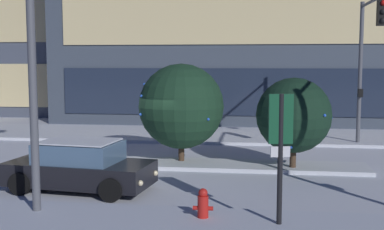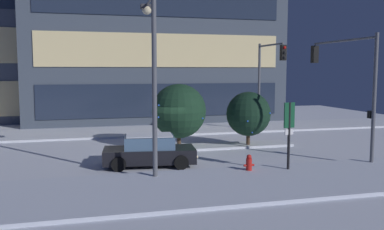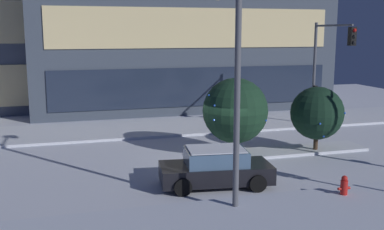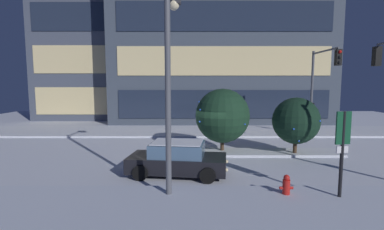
{
  "view_description": "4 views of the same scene",
  "coord_description": "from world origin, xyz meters",
  "px_view_note": "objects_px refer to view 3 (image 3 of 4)",
  "views": [
    {
      "loc": [
        4.1,
        -17.59,
        3.82
      ],
      "look_at": [
        1.76,
        -0.13,
        1.94
      ],
      "focal_mm": 47.31,
      "sensor_mm": 36.0,
      "label": 1
    },
    {
      "loc": [
        -4.32,
        -23.04,
        4.48
      ],
      "look_at": [
        1.41,
        -1.66,
        2.17
      ],
      "focal_mm": 39.87,
      "sensor_mm": 36.0,
      "label": 2
    },
    {
      "loc": [
        -6.86,
        -19.87,
        5.88
      ],
      "look_at": [
        -1.19,
        -0.32,
        2.25
      ],
      "focal_mm": 43.77,
      "sensor_mm": 36.0,
      "label": 3
    },
    {
      "loc": [
        -0.51,
        -15.8,
        4.02
      ],
      "look_at": [
        -0.48,
        -1.51,
        2.45
      ],
      "focal_mm": 26.85,
      "sensor_mm": 36.0,
      "label": 4
    }
  ],
  "objects_px": {
    "street_lamp_arched": "(231,61)",
    "decorated_tree_left_of_median": "(235,111)",
    "fire_hydrant": "(344,187)",
    "traffic_light_corner_far_right": "(328,58)",
    "decorated_tree_median": "(317,113)",
    "car_near": "(216,168)"
  },
  "relations": [
    {
      "from": "traffic_light_corner_far_right",
      "to": "decorated_tree_median",
      "type": "bearing_deg",
      "value": -36.37
    },
    {
      "from": "street_lamp_arched",
      "to": "fire_hydrant",
      "type": "relative_size",
      "value": 9.0
    },
    {
      "from": "street_lamp_arched",
      "to": "decorated_tree_median",
      "type": "distance_m",
      "value": 9.0
    },
    {
      "from": "decorated_tree_median",
      "to": "decorated_tree_left_of_median",
      "type": "height_order",
      "value": "decorated_tree_left_of_median"
    },
    {
      "from": "decorated_tree_median",
      "to": "car_near",
      "type": "bearing_deg",
      "value": -151.54
    },
    {
      "from": "street_lamp_arched",
      "to": "decorated_tree_median",
      "type": "height_order",
      "value": "street_lamp_arched"
    },
    {
      "from": "decorated_tree_left_of_median",
      "to": "car_near",
      "type": "bearing_deg",
      "value": -120.14
    },
    {
      "from": "fire_hydrant",
      "to": "decorated_tree_median",
      "type": "bearing_deg",
      "value": 67.86
    },
    {
      "from": "traffic_light_corner_far_right",
      "to": "decorated_tree_median",
      "type": "height_order",
      "value": "traffic_light_corner_far_right"
    },
    {
      "from": "street_lamp_arched",
      "to": "decorated_tree_left_of_median",
      "type": "xyz_separation_m",
      "value": [
        2.56,
        6.03,
        -2.76
      ]
    },
    {
      "from": "street_lamp_arched",
      "to": "decorated_tree_median",
      "type": "xyz_separation_m",
      "value": [
        6.59,
        5.37,
        -2.97
      ]
    },
    {
      "from": "street_lamp_arched",
      "to": "fire_hydrant",
      "type": "distance_m",
      "value": 6.16
    },
    {
      "from": "street_lamp_arched",
      "to": "fire_hydrant",
      "type": "bearing_deg",
      "value": -97.39
    },
    {
      "from": "traffic_light_corner_far_right",
      "to": "decorated_tree_median",
      "type": "relative_size",
      "value": 1.97
    },
    {
      "from": "traffic_light_corner_far_right",
      "to": "fire_hydrant",
      "type": "bearing_deg",
      "value": -28.67
    },
    {
      "from": "car_near",
      "to": "decorated_tree_median",
      "type": "xyz_separation_m",
      "value": [
        6.43,
        3.49,
        1.25
      ]
    },
    {
      "from": "car_near",
      "to": "traffic_light_corner_far_right",
      "type": "height_order",
      "value": "traffic_light_corner_far_right"
    },
    {
      "from": "fire_hydrant",
      "to": "decorated_tree_left_of_median",
      "type": "xyz_separation_m",
      "value": [
        -1.56,
        6.72,
        1.76
      ]
    },
    {
      "from": "car_near",
      "to": "fire_hydrant",
      "type": "height_order",
      "value": "car_near"
    },
    {
      "from": "street_lamp_arched",
      "to": "traffic_light_corner_far_right",
      "type": "bearing_deg",
      "value": -42.9
    },
    {
      "from": "car_near",
      "to": "decorated_tree_median",
      "type": "height_order",
      "value": "decorated_tree_median"
    },
    {
      "from": "street_lamp_arched",
      "to": "fire_hydrant",
      "type": "height_order",
      "value": "street_lamp_arched"
    }
  ]
}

